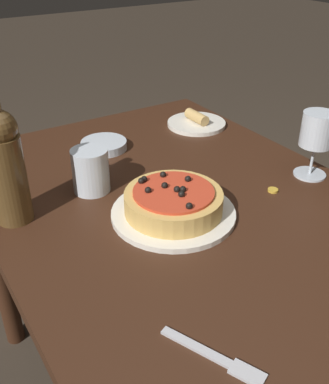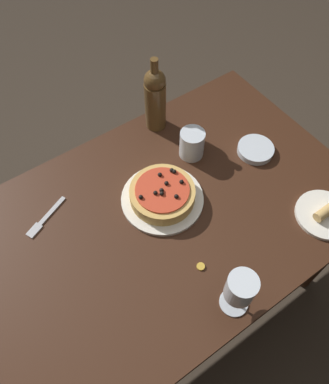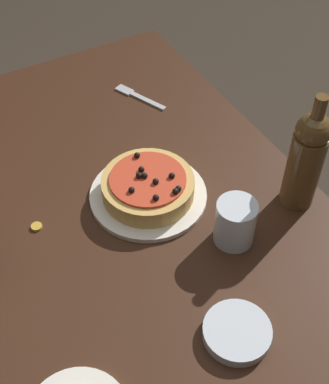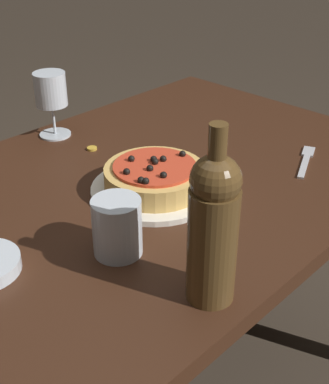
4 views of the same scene
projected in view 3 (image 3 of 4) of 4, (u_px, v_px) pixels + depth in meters
name	position (u px, v px, depth m)	size (l,w,h in m)	color
ground_plane	(138.00, 349.00, 1.72)	(14.00, 14.00, 0.00)	#382D23
dining_table	(129.00, 228.00, 1.27)	(1.23, 0.81, 0.72)	#381E11
dinner_plate	(148.00, 195.00, 1.20)	(0.26, 0.26, 0.01)	white
pizza	(148.00, 186.00, 1.18)	(0.21, 0.21, 0.06)	tan
wine_bottle	(306.00, 158.00, 1.11)	(0.07, 0.07, 0.29)	brown
water_cup	(235.00, 223.00, 1.09)	(0.08, 0.08, 0.10)	silver
side_bowl	(237.00, 332.00, 0.97)	(0.13, 0.13, 0.02)	silver
fork	(137.00, 96.00, 1.46)	(0.16, 0.08, 0.00)	#B7B7BC
bottle_cap	(37.00, 227.00, 1.15)	(0.02, 0.02, 0.01)	gold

